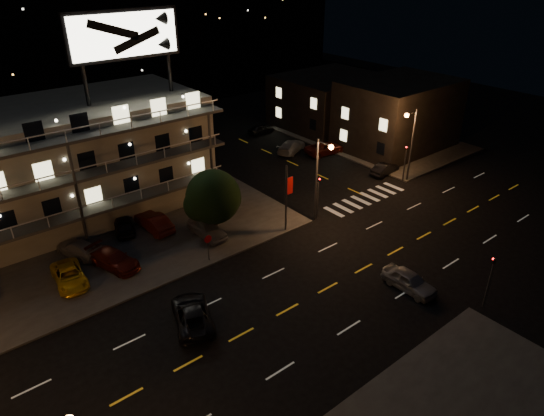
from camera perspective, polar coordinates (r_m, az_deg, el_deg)
ground at (r=35.89m, az=4.29°, el=-10.57°), size 140.00×140.00×0.00m
curb_nw at (r=46.18m, az=-26.90°, el=-4.21°), size 44.00×24.00×0.15m
curb_ne at (r=67.62m, az=11.48°, el=8.11°), size 16.00×24.00×0.15m
motel at (r=48.13m, az=-24.82°, el=4.61°), size 28.00×13.80×18.10m
side_bldg_front at (r=64.02m, az=14.57°, el=10.61°), size 14.06×10.00×8.50m
side_bldg_back at (r=71.68m, az=6.79°, el=12.46°), size 14.06×12.00×7.00m
streetlight_nc at (r=43.38m, az=5.62°, el=4.20°), size 0.44×1.92×8.00m
streetlight_ne at (r=53.46m, az=15.99°, el=7.87°), size 1.92×0.44×8.00m
signal_nw at (r=45.06m, az=5.44°, el=1.80°), size 0.20×0.27×4.60m
signal_sw at (r=36.70m, az=24.31°, el=-7.42°), size 0.20×0.27×4.60m
signal_ne at (r=54.28m, az=15.41°, el=5.53°), size 0.27×0.20×4.60m
banner_north at (r=42.22m, az=1.75°, el=1.34°), size 0.83×0.16×6.40m
stop_sign at (r=39.03m, az=-7.52°, el=-4.18°), size 0.91×0.11×2.61m
tree at (r=41.37m, az=-6.97°, el=1.12°), size 4.88×4.70×6.15m
lot_car_2 at (r=39.70m, az=-22.73°, el=-7.38°), size 2.58×4.74×1.26m
lot_car_3 at (r=40.42m, az=-18.18°, el=-5.72°), size 3.35×5.14×1.38m
lot_car_4 at (r=42.80m, az=-7.64°, el=-2.35°), size 1.85×4.46×1.51m
lot_car_7 at (r=42.85m, az=-21.77°, el=-4.45°), size 3.11×4.72×1.27m
lot_car_8 at (r=45.15m, az=-17.10°, el=-1.80°), size 2.76×4.46×1.42m
lot_car_9 at (r=44.59m, az=-13.73°, el=-1.62°), size 1.88×4.75×1.54m
side_car_0 at (r=56.34m, az=13.14°, el=4.51°), size 4.02×1.71×1.29m
side_car_1 at (r=61.12m, az=6.25°, el=7.03°), size 5.49×3.03×1.46m
side_car_2 at (r=61.36m, az=2.29°, el=7.27°), size 5.49×3.97×1.48m
side_car_3 at (r=67.95m, az=-1.31°, el=9.29°), size 4.01×1.76×1.34m
road_car_east at (r=37.67m, az=15.84°, el=-8.24°), size 1.73×4.27×1.45m
road_car_west at (r=33.78m, az=-9.38°, el=-12.21°), size 4.06×5.64×1.43m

